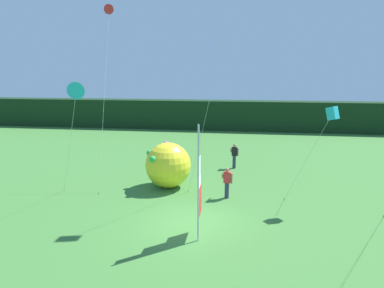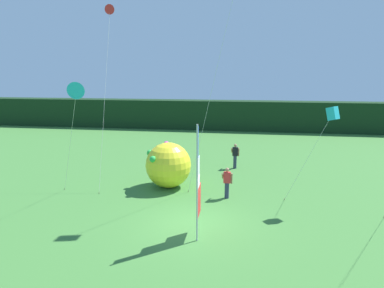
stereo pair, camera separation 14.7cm
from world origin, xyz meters
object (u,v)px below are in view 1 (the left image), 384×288
at_px(person_near_banner, 234,155).
at_px(kite_cyan_box_2, 332,114).
at_px(person_mid_field, 227,182).
at_px(kite_red_delta_1, 109,11).
at_px(inflatable_balloon, 168,165).
at_px(banner_flag, 199,184).
at_px(kite_cyan_delta_3, 76,90).

bearing_deg(person_near_banner, kite_cyan_box_2, -53.39).
bearing_deg(kite_cyan_box_2, person_mid_field, 175.29).
xyz_separation_m(kite_red_delta_1, kite_cyan_box_2, (11.80, -3.65, -5.27)).
bearing_deg(person_mid_field, inflatable_balloon, 159.43).
distance_m(banner_flag, kite_red_delta_1, 12.43).
distance_m(person_mid_field, kite_red_delta_1, 11.81).
relative_size(kite_red_delta_1, kite_cyan_delta_3, 1.71).
distance_m(person_near_banner, kite_cyan_delta_3, 11.49).
bearing_deg(person_mid_field, kite_cyan_box_2, -4.71).
height_order(inflatable_balloon, kite_cyan_box_2, kite_cyan_box_2).
height_order(person_mid_field, kite_red_delta_1, kite_red_delta_1).
distance_m(person_mid_field, kite_cyan_delta_3, 8.40).
distance_m(inflatable_balloon, kite_cyan_box_2, 8.78).
xyz_separation_m(banner_flag, person_near_banner, (1.11, 10.04, -1.26)).
bearing_deg(banner_flag, kite_cyan_box_2, 35.71).
xyz_separation_m(person_mid_field, kite_red_delta_1, (-7.08, 3.26, 8.87)).
distance_m(kite_red_delta_1, kite_cyan_delta_3, 7.06).
bearing_deg(kite_red_delta_1, kite_cyan_box_2, -17.18).
distance_m(inflatable_balloon, kite_cyan_delta_3, 6.47).
xyz_separation_m(banner_flag, kite_cyan_box_2, (5.59, 4.02, 2.30)).
height_order(person_near_banner, kite_cyan_box_2, kite_cyan_box_2).
height_order(kite_red_delta_1, kite_cyan_delta_3, kite_red_delta_1).
relative_size(banner_flag, kite_red_delta_1, 0.44).
distance_m(kite_red_delta_1, kite_cyan_box_2, 13.42).
bearing_deg(banner_flag, person_mid_field, 78.75).
distance_m(inflatable_balloon, kite_red_delta_1, 9.47).
xyz_separation_m(person_near_banner, inflatable_balloon, (-3.55, -4.39, 0.38)).
bearing_deg(person_mid_field, kite_cyan_delta_3, -159.92).
bearing_deg(kite_cyan_box_2, kite_red_delta_1, 162.82).
bearing_deg(person_mid_field, kite_red_delta_1, 155.30).
relative_size(banner_flag, inflatable_balloon, 1.78).
xyz_separation_m(inflatable_balloon, kite_cyan_box_2, (8.02, -1.63, 3.18)).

